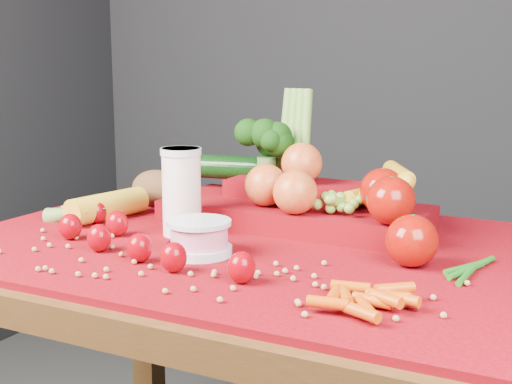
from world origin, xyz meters
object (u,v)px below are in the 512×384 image
at_px(table, 251,297).
at_px(yogurt_bowl, 199,236).
at_px(milk_glass, 182,189).
at_px(produce_mound, 309,196).

distance_m(table, yogurt_bowl, 0.19).
xyz_separation_m(table, milk_glass, (-0.14, -0.02, 0.20)).
relative_size(table, produce_mound, 1.80).
relative_size(milk_glass, yogurt_bowl, 1.48).
distance_m(milk_glass, produce_mound, 0.25).
bearing_deg(yogurt_bowl, table, 73.14).
relative_size(table, milk_glass, 6.69).
bearing_deg(milk_glass, produce_mound, 41.56).
bearing_deg(table, milk_glass, -173.59).
bearing_deg(milk_glass, table, 6.41).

